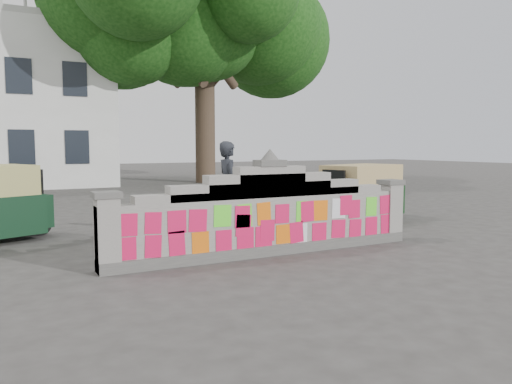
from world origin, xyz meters
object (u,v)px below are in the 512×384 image
at_px(pedestrian, 282,194).
at_px(rickshaw_right, 360,192).
at_px(cyclist_rider, 229,197).
at_px(cyclist_bike, 229,215).

relative_size(pedestrian, rickshaw_right, 0.58).
distance_m(pedestrian, rickshaw_right, 2.42).
relative_size(cyclist_rider, rickshaw_right, 0.67).
bearing_deg(cyclist_bike, pedestrian, -55.04).
distance_m(cyclist_bike, pedestrian, 2.35).
relative_size(cyclist_bike, pedestrian, 1.30).
xyz_separation_m(pedestrian, rickshaw_right, (2.41, -0.15, -0.03)).
bearing_deg(rickshaw_right, cyclist_rider, -2.68).
bearing_deg(cyclist_rider, cyclist_bike, 95.23).
distance_m(cyclist_rider, rickshaw_right, 4.55).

